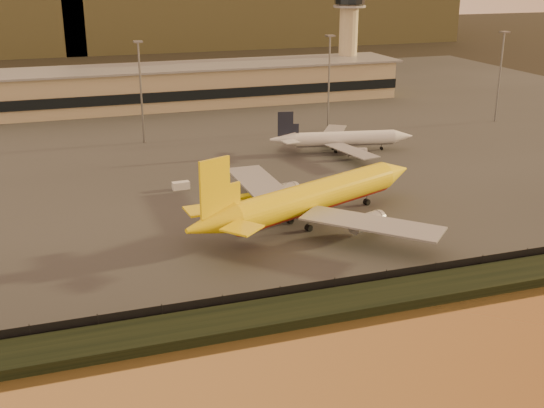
% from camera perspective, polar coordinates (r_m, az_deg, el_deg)
% --- Properties ---
extents(ground, '(900.00, 900.00, 0.00)m').
position_cam_1_polar(ground, '(106.10, 1.40, -4.70)').
color(ground, black).
rests_on(ground, ground).
extents(embankment, '(320.00, 7.00, 1.40)m').
position_cam_1_polar(embankment, '(91.66, 5.09, -8.42)').
color(embankment, black).
rests_on(embankment, ground).
extents(tarmac, '(320.00, 220.00, 0.20)m').
position_cam_1_polar(tarmac, '(193.68, -8.37, 6.37)').
color(tarmac, '#2D2D2D').
rests_on(tarmac, ground).
extents(perimeter_fence, '(300.00, 0.05, 2.20)m').
position_cam_1_polar(perimeter_fence, '(94.64, 4.13, -7.03)').
color(perimeter_fence, black).
rests_on(perimeter_fence, tarmac).
extents(terminal_building, '(202.00, 25.00, 12.60)m').
position_cam_1_polar(terminal_building, '(220.30, -13.73, 9.24)').
color(terminal_building, '#C4B588').
rests_on(terminal_building, tarmac).
extents(control_tower, '(11.20, 11.20, 35.50)m').
position_cam_1_polar(control_tower, '(245.71, 6.42, 14.32)').
color(control_tower, '#C4B588').
rests_on(control_tower, tarmac).
extents(apron_light_masts, '(152.20, 12.20, 25.40)m').
position_cam_1_polar(apron_light_masts, '(174.94, -2.46, 10.37)').
color(apron_light_masts, slate).
rests_on(apron_light_masts, tarmac).
extents(dhl_cargo_jet, '(50.27, 47.57, 15.66)m').
position_cam_1_polar(dhl_cargo_jet, '(118.68, 3.31, 0.49)').
color(dhl_cargo_jet, yellow).
rests_on(dhl_cargo_jet, tarmac).
extents(white_narrowbody_jet, '(35.32, 34.01, 10.18)m').
position_cam_1_polar(white_narrowbody_jet, '(166.48, 5.89, 5.43)').
color(white_narrowbody_jet, silver).
rests_on(white_narrowbody_jet, tarmac).
extents(gse_vehicle_yellow, '(3.84, 2.22, 1.63)m').
position_cam_1_polar(gse_vehicle_yellow, '(129.96, -2.31, 0.42)').
color(gse_vehicle_yellow, yellow).
rests_on(gse_vehicle_yellow, tarmac).
extents(gse_vehicle_white, '(3.52, 1.72, 1.55)m').
position_cam_1_polar(gse_vehicle_white, '(139.14, -7.63, 1.54)').
color(gse_vehicle_white, silver).
rests_on(gse_vehicle_white, tarmac).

